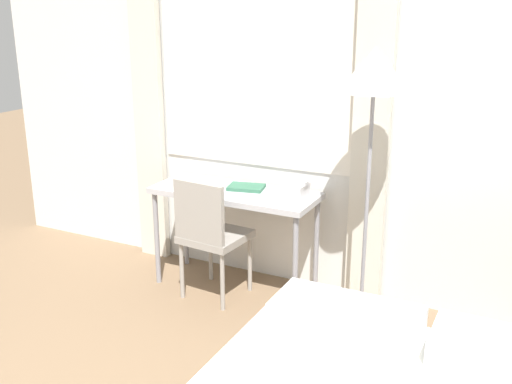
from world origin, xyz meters
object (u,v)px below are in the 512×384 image
(telephone, at_px, (296,190))
(standing_lamp, at_px, (373,90))
(desk, at_px, (235,200))
(book, at_px, (246,187))
(desk_chair, at_px, (210,231))

(telephone, bearing_deg, standing_lamp, -15.17)
(desk, relative_size, book, 4.24)
(standing_lamp, xyz_separation_m, telephone, (-0.52, 0.14, -0.70))
(desk, xyz_separation_m, telephone, (0.44, 0.02, 0.13))
(desk, bearing_deg, standing_lamp, -6.91)
(standing_lamp, distance_m, book, 1.19)
(standing_lamp, height_order, telephone, standing_lamp)
(book, bearing_deg, standing_lamp, -11.25)
(desk_chair, xyz_separation_m, standing_lamp, (1.04, 0.11, 0.99))
(telephone, height_order, book, telephone)
(standing_lamp, height_order, book, standing_lamp)
(standing_lamp, bearing_deg, telephone, 164.83)
(desk, relative_size, desk_chair, 1.34)
(desk, xyz_separation_m, book, (0.06, 0.06, 0.09))
(desk_chair, relative_size, telephone, 4.75)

